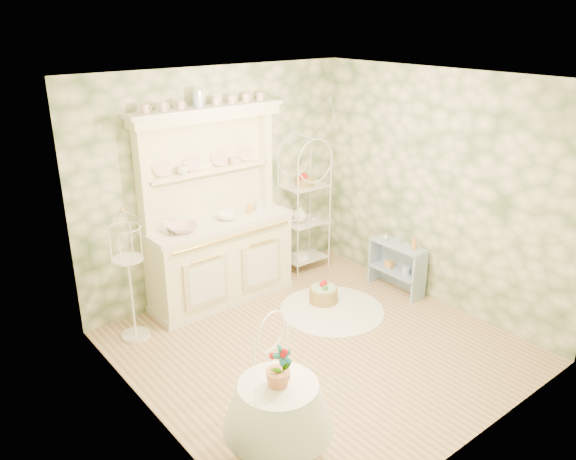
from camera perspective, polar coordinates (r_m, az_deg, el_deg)
floor at (r=5.96m, az=3.08°, el=-11.75°), size 3.60×3.60×0.00m
ceiling at (r=5.03m, az=3.70°, el=15.03°), size 3.60×3.60×0.00m
wall_left at (r=4.43m, az=-14.25°, el=-4.67°), size 3.60×3.60×0.00m
wall_right at (r=6.63m, az=15.02°, el=3.92°), size 3.60×3.60×0.00m
wall_back at (r=6.72m, az=-7.00°, el=4.71°), size 3.60×3.60×0.00m
wall_front at (r=4.31m, az=19.70°, el=-6.12°), size 3.60×3.60×0.00m
kitchen_dresser at (r=6.45m, az=-7.09°, el=2.10°), size 1.87×0.61×2.29m
bakers_rack at (r=7.35m, az=1.67°, el=2.52°), size 0.56×0.41×1.77m
side_shelf at (r=7.06m, az=10.99°, el=-3.68°), size 0.32×0.75×0.63m
round_table at (r=4.47m, az=-0.99°, el=-19.47°), size 0.77×0.77×0.65m
cafe_chair at (r=4.65m, az=-0.37°, el=-14.76°), size 0.56×0.56×1.01m
birdcage_stand at (r=5.99m, az=-15.81°, el=-4.59°), size 0.38×0.38×1.42m
floor_basket at (r=6.74m, az=3.62°, el=-6.46°), size 0.46×0.46×0.23m
lace_rug at (r=6.62m, az=4.47°, el=-8.10°), size 1.36×1.36×0.01m
bowl_floral at (r=6.23m, az=-10.69°, el=-0.07°), size 0.40×0.40×0.08m
bowl_white at (r=6.52m, az=-6.17°, el=1.16°), size 0.33×0.33×0.08m
cup_left at (r=6.29m, az=-10.64°, el=5.84°), size 0.15×0.15×0.10m
cup_right at (r=6.62m, az=-5.56°, el=6.86°), size 0.13×0.13×0.09m
potted_geranium at (r=4.14m, az=-0.53°, el=-13.98°), size 0.17×0.12×0.32m
bottle_amber at (r=6.81m, az=12.70°, el=-1.38°), size 0.08×0.08×0.16m
bottle_blue at (r=6.96m, az=11.18°, el=-1.04°), size 0.06×0.06×0.10m
bottle_glass at (r=7.03m, az=9.92°, el=-0.77°), size 0.09×0.09×0.09m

